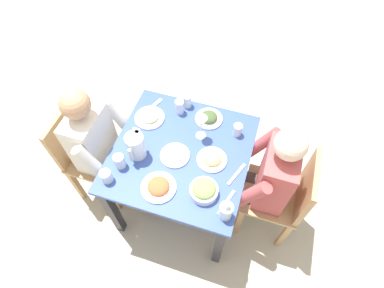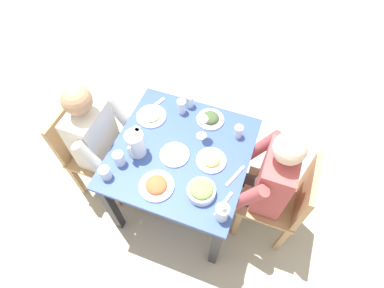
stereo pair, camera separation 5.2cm
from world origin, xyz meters
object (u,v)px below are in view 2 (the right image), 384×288
Objects in this scene: water_pitcher at (136,144)px; salad_bowl at (201,190)px; plate_rice_curry at (156,185)px; water_glass_near_left at (119,158)px; plate_yoghurt at (175,154)px; oil_carafe at (222,213)px; water_glass_near_right at (182,106)px; plate_fries at (211,159)px; wine_glass at (202,124)px; diner_far at (259,180)px; plate_beans at (151,116)px; chair_near at (88,148)px; water_glass_far_left at (105,173)px; water_glass_by_pitcher at (189,101)px; plate_dolmas at (210,118)px; chair_far at (284,199)px; diner_near at (107,145)px; dining_table at (181,161)px; water_glass_far_right at (238,132)px.

salad_bowl is at bearing 74.50° from water_pitcher.
plate_rice_curry is 0.30m from water_glass_near_left.
plate_yoghurt is 1.19× the size of oil_carafe.
plate_rice_curry is 0.62m from water_glass_near_right.
water_pitcher is 0.52m from salad_bowl.
wine_glass is at bearing -142.80° from plate_fries.
wine_glass is at bearing -107.01° from diner_far.
plate_beans is (-0.30, -0.04, -0.08)m from water_pitcher.
chair_near is 4.03× the size of plate_rice_curry.
diner_far reaches higher than water_glass_far_left.
water_glass_by_pitcher reaches higher than plate_beans.
plate_dolmas is at bearing -123.66° from diner_far.
plate_fries is (0.03, -0.33, 0.12)m from diner_far.
chair_far reaches higher than water_glass_near_right.
diner_near reaches higher than water_pitcher.
diner_near is (0.07, -0.54, 0.03)m from dining_table.
chair_far is at bearing 80.64° from plate_beans.
water_glass_far_left is (0.36, -0.92, 0.14)m from diner_far.
water_glass_near_right reaches higher than plate_yoghurt.
wine_glass reaches higher than plate_rice_curry.
water_glass_by_pitcher reaches higher than water_glass_far_left.
wine_glass is (-0.50, 0.46, 0.10)m from water_glass_far_left.
wine_glass is (-0.46, 0.13, 0.12)m from plate_rice_curry.
oil_carafe reaches higher than water_glass_far_left.
water_glass_by_pitcher is (-0.64, -0.32, 0.01)m from salad_bowl.
chair_near is 5.07× the size of salad_bowl.
wine_glass is (-0.24, 0.84, 0.39)m from chair_near.
plate_dolmas is (-0.39, 0.64, 0.12)m from diner_near.
chair_near is at bearing -107.37° from plate_rice_curry.
plate_dolmas is (-0.56, -0.13, -0.02)m from salad_bowl.
salad_bowl is at bearing 80.28° from chair_near.
salad_bowl is 0.58m from plate_dolmas.
plate_rice_curry is 0.70m from water_glass_by_pitcher.
oil_carafe is (0.66, 0.29, 0.04)m from plate_dolmas.
water_glass_near_left reaches higher than plate_yoghurt.
chair_far is at bearing 92.75° from plate_fries.
water_pitcher reaches higher than plate_fries.
diner_near is at bearing -113.82° from plate_rice_curry.
plate_rice_curry is 0.25m from plate_yoghurt.
chair_far is 5.07× the size of salad_bowl.
plate_dolmas is at bearing -167.12° from salad_bowl.
plate_rice_curry is (0.22, 0.70, 0.26)m from chair_near.
wine_glass reaches higher than water_glass_near_right.
chair_far reaches higher than plate_yoghurt.
diner_far is (-0.10, 1.29, 0.15)m from chair_near.
dining_table is 0.44m from water_glass_near_left.
oil_carafe is (0.27, 0.93, 0.15)m from diner_near.
water_glass_near_right is at bearing -142.53° from oil_carafe.
salad_bowl is 0.51m from water_glass_far_right.
plate_dolmas is at bearing 121.48° from diner_near.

